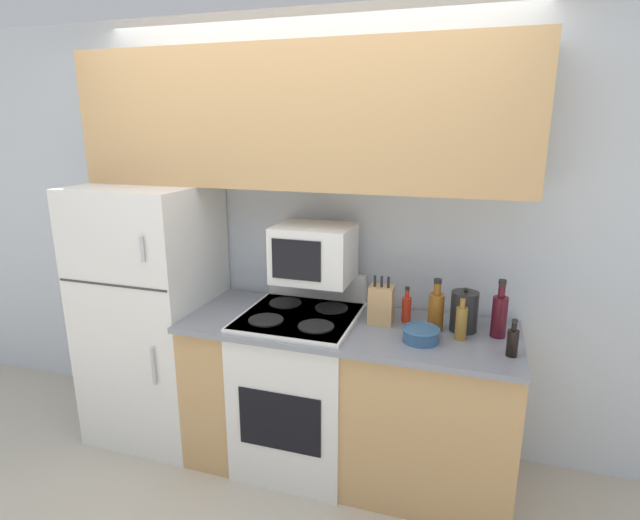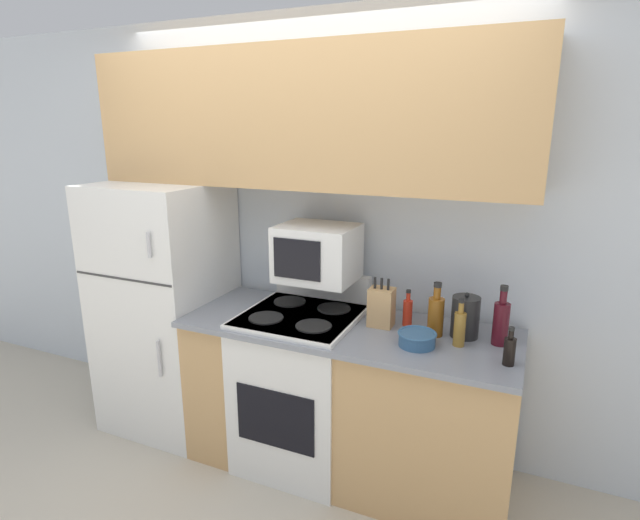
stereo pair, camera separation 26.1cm
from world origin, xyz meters
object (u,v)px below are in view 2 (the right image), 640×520
at_px(kettle, 465,317).
at_px(knife_block, 381,307).
at_px(microwave, 317,253).
at_px(bowl, 417,338).
at_px(refrigerator, 166,307).
at_px(bottle_vinegar, 460,327).
at_px(bottle_soy_sauce, 510,350).
at_px(bottle_wine_red, 501,322).
at_px(bottle_whiskey, 436,315).
at_px(stove, 302,385).
at_px(bottle_hot_sauce, 408,312).

bearing_deg(kettle, knife_block, -175.50).
distance_m(microwave, bowl, 0.74).
relative_size(refrigerator, kettle, 6.78).
relative_size(bottle_vinegar, bottle_soy_sauce, 1.33).
height_order(bottle_wine_red, kettle, bottle_wine_red).
bearing_deg(bottle_wine_red, refrigerator, -178.60).
bearing_deg(bottle_wine_red, bowl, -153.80).
height_order(bottle_vinegar, kettle, bottle_vinegar).
relative_size(knife_block, bottle_whiskey, 0.96).
distance_m(stove, bowl, 0.82).
height_order(knife_block, bottle_wine_red, bottle_wine_red).
bearing_deg(microwave, bowl, -20.75).
relative_size(refrigerator, knife_block, 5.92).
xyz_separation_m(refrigerator, microwave, (1.02, 0.11, 0.44)).
relative_size(knife_block, bottle_soy_sauce, 1.49).
relative_size(refrigerator, stove, 1.48).
height_order(refrigerator, bottle_soy_sauce, refrigerator).
distance_m(bowl, bottle_wine_red, 0.41).
xyz_separation_m(refrigerator, bottle_soy_sauce, (2.07, -0.16, 0.17)).
relative_size(microwave, bowl, 2.27).
xyz_separation_m(stove, bottle_vinegar, (0.86, -0.02, 0.51)).
distance_m(bowl, bottle_soy_sauce, 0.42).
distance_m(bottle_soy_sauce, bottle_whiskey, 0.42).
bearing_deg(bowl, bottle_wine_red, 26.20).
bearing_deg(microwave, bottle_vinegar, -10.86).
height_order(refrigerator, bottle_wine_red, refrigerator).
distance_m(refrigerator, bottle_wine_red, 2.03).
bearing_deg(stove, bottle_wine_red, 4.08).
height_order(bottle_vinegar, bottle_wine_red, bottle_wine_red).
bearing_deg(bottle_soy_sauce, bottle_hot_sauce, 153.35).
distance_m(bottle_soy_sauce, kettle, 0.33).
xyz_separation_m(knife_block, bottle_whiskey, (0.29, -0.01, 0.00)).
bearing_deg(bottle_wine_red, microwave, 176.48).
xyz_separation_m(bottle_whiskey, kettle, (0.14, 0.04, -0.00)).
bearing_deg(knife_block, bottle_whiskey, -1.75).
relative_size(bottle_vinegar, bottle_hot_sauce, 1.20).
height_order(bottle_hot_sauce, bottle_wine_red, bottle_wine_red).
height_order(bowl, bottle_vinegar, bottle_vinegar).
bearing_deg(knife_block, bottle_vinegar, -11.94).
bearing_deg(bottle_whiskey, bottle_hot_sauce, 157.28).
bearing_deg(bottle_soy_sauce, microwave, 165.41).
distance_m(bottle_hot_sauce, bottle_wine_red, 0.47).
bearing_deg(bottle_soy_sauce, bowl, 175.36).
distance_m(microwave, bottle_wine_red, 1.03).
bearing_deg(microwave, bottle_soy_sauce, -14.59).
xyz_separation_m(microwave, bottle_hot_sauce, (0.53, -0.01, -0.27)).
height_order(microwave, bowl, microwave).
bearing_deg(stove, bottle_vinegar, -1.46).
xyz_separation_m(knife_block, kettle, (0.43, 0.03, -0.00)).
height_order(refrigerator, knife_block, refrigerator).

